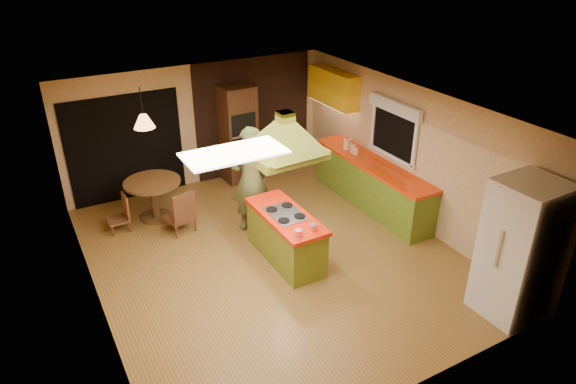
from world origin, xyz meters
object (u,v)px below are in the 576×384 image
refrigerator (519,250)px  dining_table (153,192)px  wall_oven (238,134)px  kitchen_island (286,236)px  man (250,179)px  canister_large (347,144)px

refrigerator → dining_table: size_ratio=1.96×
refrigerator → wall_oven: (-1.50, 5.77, 0.02)m
kitchen_island → man: size_ratio=0.86×
kitchen_island → refrigerator: size_ratio=0.82×
kitchen_island → wall_oven: size_ratio=0.81×
dining_table → canister_large: (3.73, -0.76, 0.48)m
refrigerator → wall_oven: wall_oven is taller
wall_oven → canister_large: bearing=-46.5°
dining_table → canister_large: 3.84m
man → refrigerator: bearing=125.0°
man → wall_oven: bearing=-103.1°
man → dining_table: bearing=-33.9°
kitchen_island → dining_table: 2.76m
canister_large → dining_table: bearing=168.5°
refrigerator → canister_large: bearing=87.0°
wall_oven → dining_table: 2.28m
kitchen_island → refrigerator: bearing=-51.7°
man → dining_table: 1.88m
kitchen_island → man: 1.29m
kitchen_island → man: man is taller
dining_table → refrigerator: bearing=-54.2°
refrigerator → wall_oven: 5.96m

